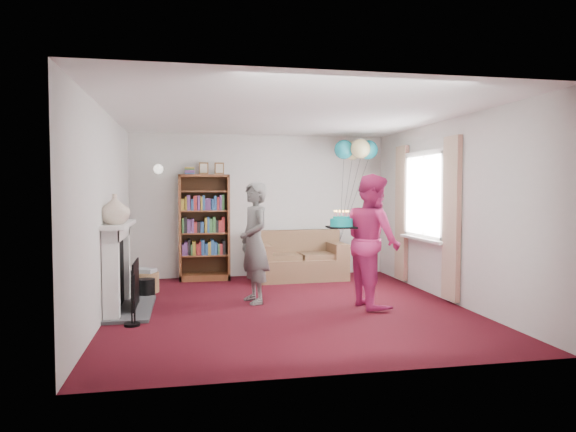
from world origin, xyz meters
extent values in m
plane|color=#32070C|center=(0.00, 0.00, 0.00)|extent=(5.00, 5.00, 0.00)
cube|color=silver|center=(0.00, 2.51, 1.25)|extent=(4.50, 0.02, 2.50)
cube|color=silver|center=(-2.26, 0.00, 1.25)|extent=(0.02, 5.00, 2.50)
cube|color=silver|center=(2.26, 0.00, 1.25)|extent=(0.02, 5.00, 2.50)
cube|color=white|center=(0.00, 0.00, 2.50)|extent=(4.50, 5.00, 0.01)
cube|color=#3F3F42|center=(-2.00, 0.20, 0.02)|extent=(0.55, 1.40, 0.04)
cube|color=white|center=(-2.15, -0.35, 0.53)|extent=(0.18, 0.14, 1.06)
cube|color=white|center=(-2.15, 0.75, 0.53)|extent=(0.18, 0.14, 1.06)
cube|color=white|center=(-2.15, 0.20, 1.00)|extent=(0.18, 1.24, 0.16)
cube|color=white|center=(-2.12, 0.20, 1.10)|extent=(0.28, 1.35, 0.05)
cube|color=black|center=(-2.17, 0.20, 0.48)|extent=(0.10, 0.80, 0.86)
cube|color=black|center=(-1.93, 0.20, 0.33)|extent=(0.02, 0.70, 0.60)
cylinder|color=black|center=(-1.90, -0.58, 0.32)|extent=(0.18, 0.18, 0.64)
cylinder|color=black|center=(-1.87, 1.00, 0.13)|extent=(0.26, 0.26, 0.26)
cube|color=white|center=(2.21, 0.60, 2.08)|extent=(0.08, 1.30, 0.08)
cube|color=white|center=(2.21, 0.60, 0.82)|extent=(0.08, 1.30, 0.08)
cube|color=white|center=(2.24, 0.60, 1.45)|extent=(0.01, 1.15, 1.20)
cube|color=white|center=(2.18, 0.60, 0.79)|extent=(0.14, 1.32, 0.04)
cube|color=#B9AC8B|center=(2.20, -0.22, 1.15)|extent=(0.07, 0.38, 2.20)
cube|color=#B9AC8B|center=(2.20, 1.42, 1.15)|extent=(0.07, 0.38, 2.20)
cylinder|color=gold|center=(-1.75, 2.45, 1.90)|extent=(0.04, 0.12, 0.04)
sphere|color=white|center=(-1.75, 2.36, 1.88)|extent=(0.16, 0.16, 0.16)
cube|color=#472B14|center=(-1.00, 2.46, 0.89)|extent=(0.85, 0.04, 1.79)
cube|color=brown|center=(-1.40, 2.27, 0.89)|extent=(0.04, 0.42, 1.79)
cube|color=brown|center=(-0.60, 2.27, 0.89)|extent=(0.04, 0.42, 1.79)
cube|color=brown|center=(-1.00, 2.27, 1.77)|extent=(0.85, 0.42, 0.04)
cube|color=brown|center=(-1.00, 2.27, 0.05)|extent=(0.85, 0.42, 0.10)
cube|color=brown|center=(-1.00, 2.27, 0.42)|extent=(0.77, 0.38, 0.03)
cube|color=brown|center=(-1.00, 2.27, 0.80)|extent=(0.77, 0.38, 0.02)
cube|color=brown|center=(-1.00, 2.27, 1.18)|extent=(0.77, 0.38, 0.02)
cube|color=brown|center=(-1.00, 2.27, 1.50)|extent=(0.77, 0.38, 0.02)
cube|color=maroon|center=(-1.23, 2.25, 1.85)|extent=(0.16, 0.22, 0.12)
cube|color=brown|center=(-1.00, 2.32, 1.90)|extent=(0.16, 0.02, 0.20)
cube|color=brown|center=(-0.74, 2.32, 1.90)|extent=(0.16, 0.02, 0.20)
cube|color=brown|center=(0.59, 2.00, 0.18)|extent=(1.55, 0.82, 0.37)
cube|color=brown|center=(0.59, 2.29, 0.50)|extent=(1.55, 0.24, 0.64)
cube|color=brown|center=(-0.06, 2.00, 0.37)|extent=(0.24, 0.77, 0.50)
cube|color=brown|center=(1.25, 2.00, 0.37)|extent=(0.24, 0.77, 0.50)
cube|color=brown|center=(0.25, 1.92, 0.39)|extent=(0.66, 0.52, 0.12)
cube|color=brown|center=(0.94, 1.92, 0.39)|extent=(0.66, 0.52, 0.12)
cylinder|color=#A8774E|center=(-1.90, 1.35, 0.15)|extent=(0.39, 0.39, 0.29)
cube|color=beige|center=(-1.90, 1.35, 0.32)|extent=(0.28, 0.22, 0.06)
imported|color=black|center=(-0.39, 0.35, 0.82)|extent=(0.53, 0.68, 1.64)
imported|color=#B92561|center=(1.11, -0.17, 0.87)|extent=(0.73, 0.90, 1.74)
cube|color=black|center=(0.66, -0.23, 1.05)|extent=(0.35, 0.35, 0.02)
cylinder|color=#0D9D99|center=(0.66, -0.23, 1.11)|extent=(0.29, 0.29, 0.10)
cylinder|color=#0D9D99|center=(0.66, -0.23, 1.17)|extent=(0.21, 0.21, 0.04)
cylinder|color=#E6668A|center=(0.75, -0.23, 1.21)|extent=(0.01, 0.01, 0.09)
sphere|color=orange|center=(0.75, -0.23, 1.26)|extent=(0.02, 0.02, 0.02)
cylinder|color=#E6668A|center=(0.73, -0.19, 1.21)|extent=(0.01, 0.01, 0.09)
sphere|color=orange|center=(0.73, -0.19, 1.26)|extent=(0.02, 0.02, 0.02)
cylinder|color=#E6668A|center=(0.70, -0.16, 1.21)|extent=(0.01, 0.01, 0.09)
sphere|color=orange|center=(0.70, -0.16, 1.26)|extent=(0.02, 0.02, 0.02)
cylinder|color=#E6668A|center=(0.66, -0.15, 1.21)|extent=(0.01, 0.01, 0.09)
sphere|color=orange|center=(0.66, -0.15, 1.26)|extent=(0.02, 0.02, 0.02)
cylinder|color=#E6668A|center=(0.62, -0.16, 1.21)|extent=(0.01, 0.01, 0.09)
sphere|color=orange|center=(0.62, -0.16, 1.26)|extent=(0.02, 0.02, 0.02)
cylinder|color=#E6668A|center=(0.58, -0.19, 1.21)|extent=(0.01, 0.01, 0.09)
sphere|color=orange|center=(0.58, -0.19, 1.26)|extent=(0.02, 0.02, 0.02)
cylinder|color=#E6668A|center=(0.57, -0.23, 1.21)|extent=(0.01, 0.01, 0.09)
sphere|color=orange|center=(0.57, -0.23, 1.26)|extent=(0.02, 0.02, 0.02)
cylinder|color=#E6668A|center=(0.58, -0.28, 1.21)|extent=(0.01, 0.01, 0.09)
sphere|color=orange|center=(0.58, -0.28, 1.26)|extent=(0.02, 0.02, 0.02)
cylinder|color=#E6668A|center=(0.62, -0.31, 1.21)|extent=(0.01, 0.01, 0.09)
sphere|color=orange|center=(0.62, -0.31, 1.26)|extent=(0.02, 0.02, 0.02)
cylinder|color=#E6668A|center=(0.66, -0.32, 1.21)|extent=(0.01, 0.01, 0.09)
sphere|color=orange|center=(0.66, -0.32, 1.26)|extent=(0.02, 0.02, 0.02)
cylinder|color=#E6668A|center=(0.70, -0.31, 1.21)|extent=(0.01, 0.01, 0.09)
sphere|color=orange|center=(0.70, -0.31, 1.26)|extent=(0.02, 0.02, 0.02)
cylinder|color=#E6668A|center=(0.73, -0.28, 1.21)|extent=(0.01, 0.01, 0.09)
sphere|color=orange|center=(0.73, -0.28, 1.26)|extent=(0.02, 0.02, 0.02)
sphere|color=#3F3F3F|center=(1.25, 1.80, 0.65)|extent=(0.02, 0.02, 0.02)
sphere|color=teal|center=(1.80, 1.94, 2.22)|extent=(0.33, 0.33, 0.33)
sphere|color=#E2D68A|center=(1.58, 2.16, 2.22)|extent=(0.33, 0.33, 0.33)
sphere|color=teal|center=(1.36, 1.94, 2.22)|extent=(0.33, 0.33, 0.33)
sphere|color=#E2D68A|center=(1.58, 1.72, 2.22)|extent=(0.33, 0.33, 0.33)
imported|color=beige|center=(-2.12, -0.15, 1.31)|extent=(0.43, 0.43, 0.36)
camera|label=1|loc=(-1.26, -6.52, 1.54)|focal=32.00mm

